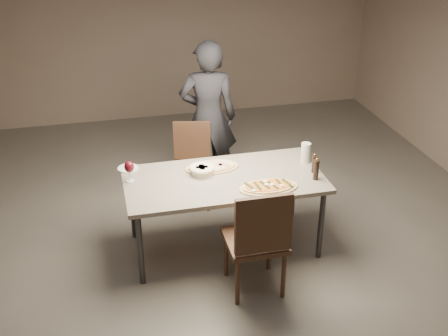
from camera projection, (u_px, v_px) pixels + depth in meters
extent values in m
plane|color=#58524B|center=(224.00, 246.00, 5.41)|extent=(7.00, 7.00, 0.00)
plane|color=gray|center=(165.00, 21.00, 7.80)|extent=(6.00, 0.00, 6.00)
cube|color=gray|center=(224.00, 180.00, 5.08)|extent=(1.80, 0.90, 0.04)
cylinder|color=#333335|center=(140.00, 249.00, 4.76)|extent=(0.05, 0.05, 0.71)
cylinder|color=#333335|center=(321.00, 225.00, 5.10)|extent=(0.05, 0.05, 0.71)
cylinder|color=#333335|center=(132.00, 206.00, 5.40)|extent=(0.05, 0.05, 0.71)
cylinder|color=#333335|center=(293.00, 186.00, 5.74)|extent=(0.05, 0.05, 0.71)
ellipsoid|color=white|center=(265.00, 181.00, 4.94)|extent=(0.04, 0.04, 0.01)
ellipsoid|color=white|center=(266.00, 184.00, 4.88)|extent=(0.04, 0.04, 0.01)
ellipsoid|color=white|center=(254.00, 190.00, 4.79)|extent=(0.04, 0.04, 0.01)
ellipsoid|color=white|center=(282.00, 185.00, 4.87)|extent=(0.04, 0.04, 0.01)
ellipsoid|color=white|center=(272.00, 184.00, 4.89)|extent=(0.04, 0.04, 0.01)
cube|color=#203114|center=(250.00, 186.00, 4.86)|extent=(0.07, 0.15, 0.01)
cube|color=#203114|center=(258.00, 186.00, 4.86)|extent=(0.03, 0.15, 0.01)
cube|color=#203114|center=(265.00, 185.00, 4.88)|extent=(0.06, 0.15, 0.01)
cube|color=#203114|center=(273.00, 185.00, 4.88)|extent=(0.06, 0.15, 0.01)
cube|color=#203114|center=(279.00, 183.00, 4.91)|extent=(0.03, 0.15, 0.01)
cube|color=#203114|center=(287.00, 183.00, 4.91)|extent=(0.06, 0.15, 0.01)
cylinder|color=tan|center=(202.00, 169.00, 5.15)|extent=(0.06, 0.06, 0.00)
cylinder|color=tan|center=(198.00, 165.00, 5.23)|extent=(0.06, 0.06, 0.00)
cylinder|color=tan|center=(206.00, 162.00, 5.27)|extent=(0.06, 0.06, 0.00)
cylinder|color=tan|center=(205.00, 169.00, 5.15)|extent=(0.06, 0.06, 0.00)
cylinder|color=tan|center=(221.00, 164.00, 5.23)|extent=(0.06, 0.06, 0.00)
cylinder|color=tan|center=(227.00, 166.00, 5.21)|extent=(0.06, 0.06, 0.00)
cylinder|color=tan|center=(203.00, 166.00, 5.20)|extent=(0.06, 0.06, 0.00)
cylinder|color=tan|center=(219.00, 165.00, 5.22)|extent=(0.06, 0.06, 0.00)
cylinder|color=#F3E6C5|center=(202.00, 171.00, 5.12)|extent=(0.19, 0.19, 0.07)
torus|color=#F3E6C5|center=(202.00, 168.00, 5.10)|extent=(0.23, 0.23, 0.03)
cube|color=#99673E|center=(205.00, 169.00, 5.12)|extent=(0.07, 0.07, 0.04)
cube|color=#99673E|center=(201.00, 168.00, 5.13)|extent=(0.07, 0.07, 0.04)
cube|color=#99673E|center=(199.00, 169.00, 5.10)|extent=(0.07, 0.07, 0.04)
cube|color=#99673E|center=(203.00, 170.00, 5.09)|extent=(0.07, 0.07, 0.04)
cylinder|color=white|center=(220.00, 165.00, 5.28)|extent=(0.13, 0.13, 0.02)
cylinder|color=gold|center=(220.00, 165.00, 5.28)|extent=(0.09, 0.09, 0.00)
cylinder|color=black|center=(316.00, 171.00, 5.01)|extent=(0.05, 0.05, 0.17)
cylinder|color=black|center=(317.00, 161.00, 4.96)|extent=(0.05, 0.05, 0.02)
sphere|color=gold|center=(317.00, 159.00, 4.95)|extent=(0.02, 0.02, 0.02)
cylinder|color=black|center=(314.00, 165.00, 5.14)|extent=(0.04, 0.04, 0.15)
cylinder|color=black|center=(315.00, 156.00, 5.10)|extent=(0.05, 0.05, 0.02)
sphere|color=gold|center=(315.00, 155.00, 5.09)|extent=(0.02, 0.02, 0.02)
cylinder|color=silver|center=(306.00, 153.00, 5.32)|extent=(0.09, 0.09, 0.19)
cylinder|color=silver|center=(130.00, 181.00, 5.01)|extent=(0.08, 0.08, 0.01)
cylinder|color=silver|center=(130.00, 176.00, 4.99)|extent=(0.01, 0.01, 0.09)
ellipsoid|color=#4E0B14|center=(129.00, 167.00, 4.95)|extent=(0.09, 0.09, 0.11)
cylinder|color=white|center=(128.00, 168.00, 5.23)|extent=(0.19, 0.19, 0.01)
cube|color=#3F281A|center=(255.00, 241.00, 4.68)|extent=(0.48, 0.48, 0.04)
cylinder|color=#3F281A|center=(237.00, 282.00, 4.58)|extent=(0.04, 0.04, 0.45)
cylinder|color=#3F281A|center=(283.00, 275.00, 4.66)|extent=(0.04, 0.04, 0.45)
cylinder|color=#3F281A|center=(226.00, 254.00, 4.92)|extent=(0.04, 0.04, 0.45)
cylinder|color=#3F281A|center=(269.00, 248.00, 5.00)|extent=(0.04, 0.04, 0.45)
cube|color=#3F281A|center=(264.00, 225.00, 4.35)|extent=(0.46, 0.04, 0.50)
cube|color=#3F281A|center=(192.00, 170.00, 5.96)|extent=(0.50, 0.50, 0.04)
cylinder|color=#3F281A|center=(208.00, 179.00, 6.21)|extent=(0.03, 0.03, 0.39)
cylinder|color=#3F281A|center=(178.00, 180.00, 6.21)|extent=(0.03, 0.03, 0.39)
cylinder|color=#3F281A|center=(208.00, 195.00, 5.91)|extent=(0.03, 0.03, 0.39)
cylinder|color=#3F281A|center=(176.00, 195.00, 5.91)|extent=(0.03, 0.03, 0.39)
cube|color=#3F281A|center=(192.00, 141.00, 6.01)|extent=(0.39, 0.12, 0.43)
imported|color=black|center=(208.00, 117.00, 6.09)|extent=(0.68, 0.51, 1.70)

